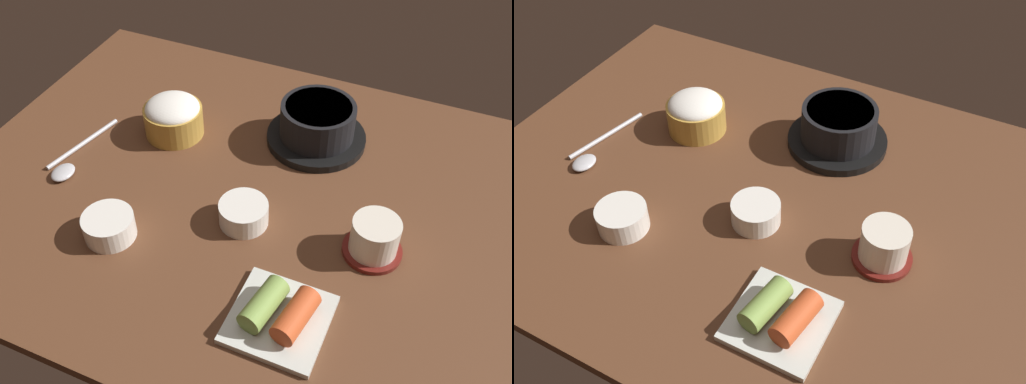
% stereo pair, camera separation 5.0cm
% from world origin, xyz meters
% --- Properties ---
extents(dining_table, '(1.00, 0.76, 0.02)m').
position_xyz_m(dining_table, '(0.00, 0.00, 0.01)').
color(dining_table, '#56331E').
rests_on(dining_table, ground).
extents(stone_pot, '(0.18, 0.18, 0.08)m').
position_xyz_m(stone_pot, '(0.05, 0.17, 0.06)').
color(stone_pot, black).
rests_on(stone_pot, dining_table).
extents(rice_bowl, '(0.11, 0.11, 0.07)m').
position_xyz_m(rice_bowl, '(-0.19, 0.09, 0.06)').
color(rice_bowl, '#B78C38').
rests_on(rice_bowl, dining_table).
extents(tea_cup_with_saucer, '(0.09, 0.09, 0.06)m').
position_xyz_m(tea_cup_with_saucer, '(0.22, -0.04, 0.05)').
color(tea_cup_with_saucer, maroon).
rests_on(tea_cup_with_saucer, dining_table).
extents(banchan_cup_center, '(0.08, 0.08, 0.04)m').
position_xyz_m(banchan_cup_center, '(0.02, -0.06, 0.04)').
color(banchan_cup_center, white).
rests_on(banchan_cup_center, dining_table).
extents(kimchi_plate, '(0.13, 0.13, 0.05)m').
position_xyz_m(kimchi_plate, '(0.14, -0.21, 0.04)').
color(kimchi_plate, silver).
rests_on(kimchi_plate, dining_table).
extents(side_bowl_near, '(0.08, 0.08, 0.04)m').
position_xyz_m(side_bowl_near, '(-0.16, -0.17, 0.04)').
color(side_bowl_near, white).
rests_on(side_bowl_near, dining_table).
extents(spoon, '(0.06, 0.19, 0.01)m').
position_xyz_m(spoon, '(-0.32, -0.06, 0.03)').
color(spoon, '#B7B7BC').
rests_on(spoon, dining_table).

